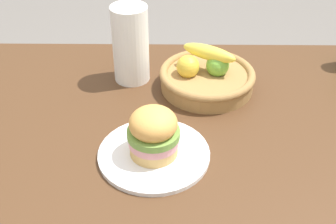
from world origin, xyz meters
name	(u,v)px	position (x,y,z in m)	size (l,w,h in m)	color
dining_table	(176,148)	(0.00, 0.00, 0.65)	(1.40, 0.90, 0.75)	#4C301C
plate	(154,154)	(-0.06, -0.15, 0.76)	(0.28, 0.28, 0.01)	white
sandwich	(153,133)	(-0.06, -0.15, 0.83)	(0.13, 0.13, 0.13)	#DBAD60
fruit_basket	(207,76)	(0.09, 0.17, 0.79)	(0.29, 0.29, 0.14)	#9E7542
paper_towel_roll	(131,44)	(-0.14, 0.22, 0.87)	(0.11, 0.11, 0.24)	white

